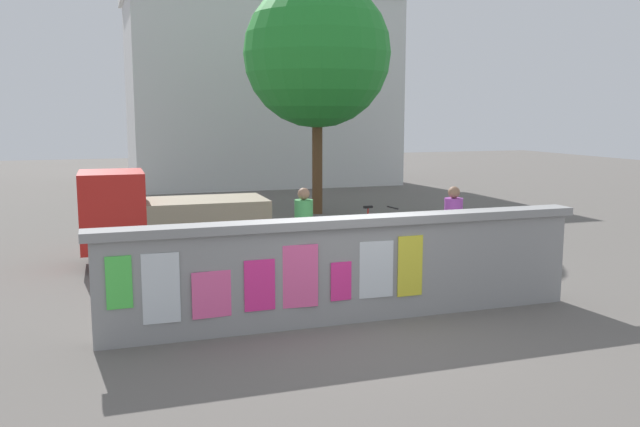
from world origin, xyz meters
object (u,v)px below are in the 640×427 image
object	(u,v)px
auto_rickshaw_truck	(165,218)
bicycle_near	(377,249)
tree_roadside	(317,54)
bicycle_far	(374,232)
motorcycle	(244,274)
person_bystander	(304,222)
person_walking	(453,220)

from	to	relation	value
auto_rickshaw_truck	bicycle_near	size ratio (longest dim) A/B	2.14
bicycle_near	auto_rickshaw_truck	bearing A→B (deg)	155.09
auto_rickshaw_truck	bicycle_near	world-z (taller)	auto_rickshaw_truck
bicycle_near	tree_roadside	xyz separation A→B (m)	(1.13, 7.08, 4.29)
tree_roadside	bicycle_near	bearing A→B (deg)	-99.08
auto_rickshaw_truck	bicycle_far	world-z (taller)	auto_rickshaw_truck
auto_rickshaw_truck	bicycle_far	size ratio (longest dim) A/B	2.12
motorcycle	person_bystander	xyz separation A→B (m)	(1.44, 1.44, 0.52)
bicycle_near	bicycle_far	world-z (taller)	same
bicycle_far	motorcycle	bearing A→B (deg)	-137.74
motorcycle	tree_roadside	world-z (taller)	tree_roadside
auto_rickshaw_truck	person_walking	bearing A→B (deg)	-27.08
bicycle_far	tree_roadside	distance (m)	6.85
bicycle_near	person_bystander	xyz separation A→B (m)	(-1.52, -0.11, 0.62)
person_walking	tree_roadside	distance (m)	8.68
tree_roadside	bicycle_far	bearing A→B (deg)	-94.84
person_walking	person_bystander	distance (m)	2.79
auto_rickshaw_truck	bicycle_near	distance (m)	4.25
auto_rickshaw_truck	person_walking	size ratio (longest dim) A/B	2.24
auto_rickshaw_truck	person_bystander	world-z (taller)	auto_rickshaw_truck
bicycle_near	person_walking	xyz separation A→B (m)	(1.19, -0.79, 0.62)
bicycle_near	person_bystander	world-z (taller)	person_bystander
bicycle_near	tree_roadside	distance (m)	8.36
bicycle_far	person_walking	xyz separation A→B (m)	(0.51, -2.55, 0.62)
bicycle_near	tree_roadside	bearing A→B (deg)	80.92
motorcycle	bicycle_near	distance (m)	3.34
bicycle_far	person_bystander	distance (m)	2.96
auto_rickshaw_truck	person_walking	distance (m)	5.63
motorcycle	tree_roadside	xyz separation A→B (m)	(4.09, 8.63, 4.20)
bicycle_far	tree_roadside	bearing A→B (deg)	85.16
motorcycle	bicycle_near	world-z (taller)	bicycle_near
bicycle_near	person_bystander	distance (m)	1.65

